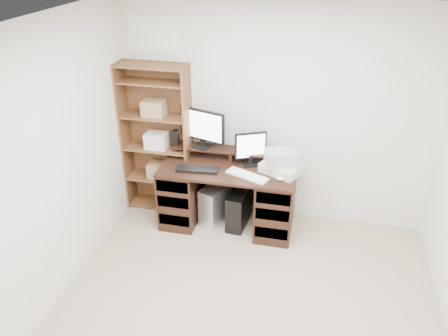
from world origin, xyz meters
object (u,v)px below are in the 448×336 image
(printer, at_px, (281,168))
(tower_black, at_px, (239,208))
(bookshelf, at_px, (157,138))
(tower_silver, at_px, (217,203))
(monitor_small, at_px, (251,147))
(desk, at_px, (228,195))
(monitor_wide, at_px, (202,127))

(printer, height_order, tower_black, printer)
(printer, relative_size, bookshelf, 0.22)
(tower_black, bearing_deg, bookshelf, 174.46)
(tower_silver, distance_m, tower_black, 0.27)
(monitor_small, distance_m, printer, 0.40)
(tower_silver, relative_size, tower_black, 1.02)
(desk, bearing_deg, tower_black, 0.12)
(printer, distance_m, tower_black, 0.73)
(desk, bearing_deg, monitor_small, 28.26)
(tower_silver, height_order, bookshelf, bookshelf)
(monitor_wide, relative_size, monitor_small, 1.42)
(monitor_small, relative_size, bookshelf, 0.21)
(printer, distance_m, bookshelf, 1.50)
(monitor_small, distance_m, bookshelf, 1.13)
(monitor_small, bearing_deg, printer, -41.22)
(desk, relative_size, monitor_small, 3.91)
(monitor_wide, distance_m, tower_black, 1.03)
(tower_silver, distance_m, bookshelf, 1.04)
(monitor_small, height_order, tower_silver, monitor_small)
(desk, distance_m, printer, 0.71)
(tower_black, relative_size, bookshelf, 0.26)
(desk, height_order, monitor_wide, monitor_wide)
(monitor_wide, height_order, bookshelf, bookshelf)
(monitor_wide, xyz_separation_m, tower_silver, (0.21, -0.17, -0.88))
(desk, distance_m, bookshelf, 1.06)
(monitor_wide, relative_size, printer, 1.35)
(tower_silver, xyz_separation_m, bookshelf, (-0.76, 0.18, 0.68))
(monitor_wide, bearing_deg, tower_silver, -22.27)
(monitor_wide, xyz_separation_m, monitor_small, (0.57, -0.08, -0.16))
(printer, bearing_deg, monitor_wide, -167.92)
(desk, xyz_separation_m, monitor_wide, (-0.34, 0.20, 0.73))
(monitor_small, relative_size, tower_black, 0.83)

